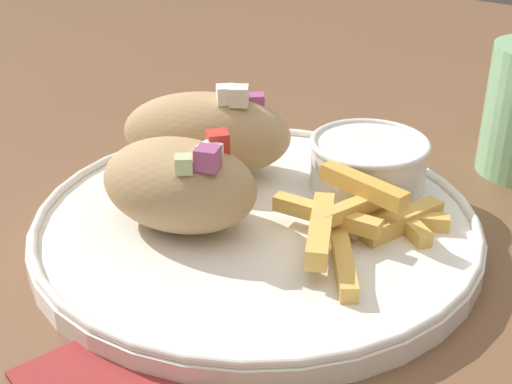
% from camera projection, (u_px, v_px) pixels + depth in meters
% --- Properties ---
extents(table, '(1.48, 1.48, 0.77)m').
position_uv_depth(table, '(262.00, 297.00, 0.53)').
color(table, brown).
rests_on(table, ground_plane).
extents(plate, '(0.30, 0.30, 0.02)m').
position_uv_depth(plate, '(256.00, 224.00, 0.48)').
color(plate, white).
rests_on(plate, table).
extents(pita_sandwich_near, '(0.12, 0.09, 0.06)m').
position_uv_depth(pita_sandwich_near, '(180.00, 184.00, 0.46)').
color(pita_sandwich_near, tan).
rests_on(pita_sandwich_near, plate).
extents(pita_sandwich_far, '(0.14, 0.12, 0.07)m').
position_uv_depth(pita_sandwich_far, '(207.00, 133.00, 0.52)').
color(pita_sandwich_far, tan).
rests_on(pita_sandwich_far, plate).
extents(fries_pile, '(0.10, 0.13, 0.03)m').
position_uv_depth(fries_pile, '(361.00, 220.00, 0.45)').
color(fries_pile, '#E5B251').
rests_on(fries_pile, plate).
extents(sauce_ramekin, '(0.09, 0.09, 0.04)m').
position_uv_depth(sauce_ramekin, '(368.00, 161.00, 0.51)').
color(sauce_ramekin, white).
rests_on(sauce_ramekin, plate).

